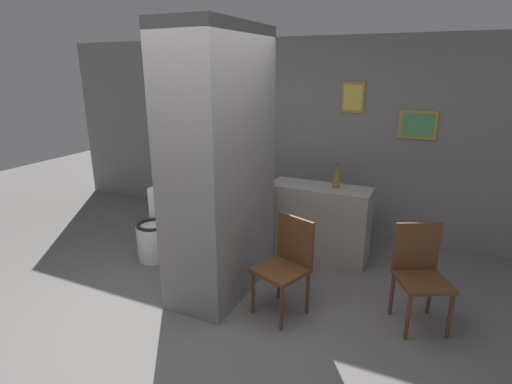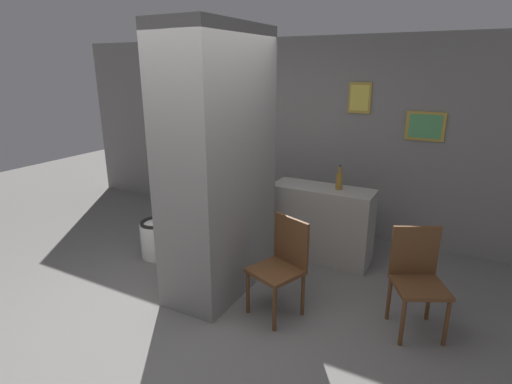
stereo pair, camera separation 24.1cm
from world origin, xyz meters
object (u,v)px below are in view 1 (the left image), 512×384
Objects in this scene: chair_near_pillar at (286,262)px; bicycle at (213,213)px; chair_by_doorway at (420,271)px; bottle_tall at (336,179)px; toilet at (157,230)px.

bicycle is (-1.47, 1.15, -0.14)m from chair_near_pillar.
chair_near_pillar reaches higher than bicycle.
chair_near_pillar is at bearing 168.90° from chair_by_doorway.
bottle_tall is (-1.00, 0.92, 0.49)m from chair_by_doorway.
bottle_tall is at bearing 3.69° from bicycle.
toilet is at bearing -172.11° from chair_near_pillar.
toilet reaches higher than bicycle.
chair_near_pillar is at bearing -12.90° from toilet.
chair_by_doorway is 3.17× the size of bottle_tall.
chair_by_doorway is (1.13, 0.33, 0.00)m from chair_near_pillar.
chair_by_doorway reaches higher than bicycle.
chair_near_pillar is (1.82, -0.42, 0.17)m from toilet.
chair_by_doorway is (2.94, -0.08, 0.17)m from toilet.
bottle_tall reaches higher than bicycle.
chair_near_pillar reaches higher than toilet.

